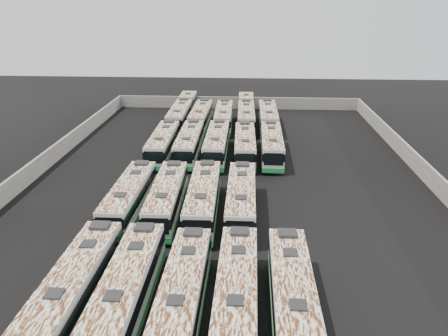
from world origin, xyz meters
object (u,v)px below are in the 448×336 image
bus_front_center (183,293)px  bus_midback_far_left (163,144)px  bus_front_far_left (76,287)px  bus_midfront_far_left (130,197)px  bus_midback_left (189,143)px  bus_back_right (246,112)px  bus_midback_right (245,145)px  bus_midfront_left (167,198)px  bus_front_right (237,293)px  bus_back_left (201,117)px  bus_midback_center (217,144)px  bus_back_far_left (183,111)px  bus_back_center (224,117)px  bus_midfront_center (203,199)px  bus_midfront_right (241,200)px  bus_back_far_right (268,117)px  bus_midback_far_right (272,145)px  bus_front_far_right (292,297)px  bus_front_left (127,289)px

bus_front_center → bus_midback_far_left: bearing=103.4°
bus_front_far_left → bus_midfront_far_left: bearing=90.9°
bus_midback_left → bus_back_right: (7.21, 17.10, -0.02)m
bus_front_far_left → bus_midback_right: (10.69, 30.24, -0.06)m
bus_front_far_left → bus_midfront_left: 14.42m
bus_front_right → bus_back_left: bus_front_right is taller
bus_midback_center → bus_back_far_left: bearing=112.0°
bus_back_center → bus_midfront_center: bearing=-91.2°
bus_front_right → bus_back_left: 44.88m
bus_midfront_left → bus_midfront_center: 3.50m
bus_midfront_center → bus_midfront_right: size_ratio=1.02×
bus_midfront_center → bus_back_right: bearing=82.7°
bus_back_far_left → bus_front_center: bearing=-81.9°
bus_front_center → bus_back_right: size_ratio=0.63×
bus_midback_center → bus_back_far_right: (7.14, 13.94, 0.00)m
bus_front_center → bus_midfront_far_left: bus_midfront_far_left is taller
bus_midback_left → bus_midback_right: (7.26, -0.26, -0.03)m
bus_front_far_left → bus_midback_far_right: (14.14, 30.50, -0.03)m
bus_front_center → bus_front_far_right: bus_front_far_right is taller
bus_front_right → bus_back_far_right: bus_back_far_right is taller
bus_back_center → bus_midback_right: bearing=-76.8°
bus_front_far_right → bus_midback_left: bearing=109.4°
bus_midback_far_left → bus_front_far_left: bearing=-90.9°
bus_front_far_left → bus_back_left: bearing=86.1°
bus_back_far_right → bus_midfront_center: bearing=-103.5°
bus_midback_far_right → bus_midback_far_left: bearing=-178.7°
bus_midfront_far_left → bus_back_right: (10.73, 33.71, 0.01)m
bus_midback_center → bus_back_right: (3.62, 17.21, -0.05)m
bus_midback_far_left → bus_back_far_left: bearing=89.2°
bus_back_left → bus_back_right: (7.20, 3.22, 0.00)m
bus_midfront_far_left → bus_midback_far_left: bearing=90.1°
bus_front_center → bus_back_left: 44.64m
bus_midback_right → bus_midback_far_right: 3.46m
bus_back_left → bus_midback_far_left: bearing=-102.6°
bus_front_right → bus_midfront_center: bus_midfront_center is taller
bus_midfront_right → bus_back_left: bearing=103.1°
bus_front_right → bus_midback_center: bearing=97.1°
bus_front_far_right → bus_back_far_right: (0.05, 44.49, 0.03)m
bus_front_far_left → bus_midback_far_left: 30.30m
bus_back_left → bus_midback_center: bearing=-74.6°
bus_midfront_left → bus_midback_right: size_ratio=1.00×
bus_midfront_left → bus_midback_right: bearing=64.7°
bus_front_far_right → bus_back_far_right: 44.49m
bus_midback_right → bus_midback_far_right: bearing=3.1°
bus_front_far_right → bus_midback_center: (-7.09, 30.54, 0.03)m
bus_midfront_left → bus_midback_far_right: bus_midback_far_right is taller
bus_midfront_far_left → bus_front_right: bearing=-51.9°
bus_front_left → bus_midfront_far_left: (-3.52, 13.88, -0.05)m
bus_front_left → bus_back_far_left: (-3.43, 47.75, -0.01)m
bus_midback_center → bus_midback_far_right: bus_midback_center is taller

